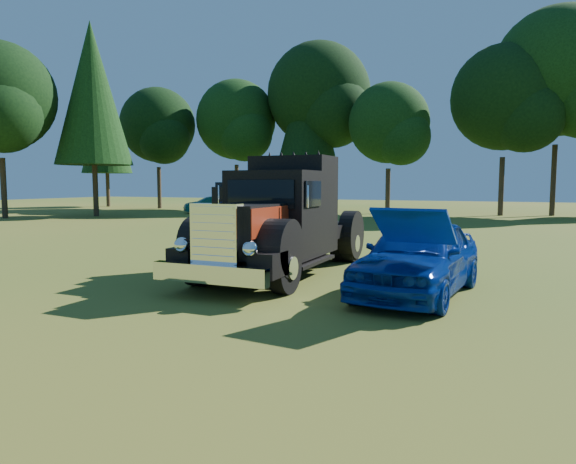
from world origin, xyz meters
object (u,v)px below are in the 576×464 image
Objects in this scene: hotrod_coupe at (418,257)px; distant_teal_car at (209,205)px; diamond_t_truck at (280,224)px; spectator_far at (225,236)px; spectator_near at (231,235)px.

hotrod_coupe reaches higher than distant_teal_car.
distant_teal_car is at bearing 125.86° from diamond_t_truck.
diamond_t_truck is at bearing 163.99° from hotrod_coupe.
hotrod_coupe is 30.46m from distant_teal_car.
hotrod_coupe is 1.25× the size of distant_teal_car.
spectator_far is 26.51m from distant_teal_car.
distant_teal_car is (-16.06, 22.22, -0.65)m from diamond_t_truck.
spectator_near is (-1.50, 0.15, -0.36)m from diamond_t_truck.
spectator_near is (-5.10, 1.19, 0.12)m from hotrod_coupe.
spectator_near is at bearing 174.09° from diamond_t_truck.
hotrod_coupe is (3.60, -1.03, -0.49)m from diamond_t_truck.
spectator_far is at bearing 179.60° from diamond_t_truck.
diamond_t_truck is 1.55m from spectator_near.
diamond_t_truck reaches higher than spectator_far.
diamond_t_truck is at bearing -47.87° from spectator_far.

